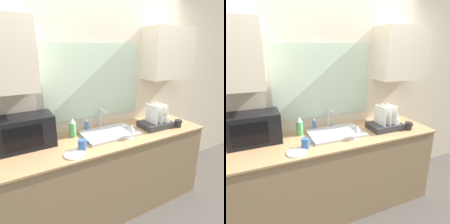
# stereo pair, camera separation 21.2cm
# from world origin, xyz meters

# --- Properties ---
(ground_plane) EXTENTS (12.00, 12.00, 0.00)m
(ground_plane) POSITION_xyz_m (0.00, 0.00, 0.00)
(ground_plane) COLOR #4C4742
(countertop) EXTENTS (2.32, 0.71, 0.93)m
(countertop) POSITION_xyz_m (0.00, 0.34, 0.47)
(countertop) COLOR #8C7251
(countertop) RESTS_ON ground_plane
(wall_back) EXTENTS (6.00, 0.38, 2.60)m
(wall_back) POSITION_xyz_m (0.00, 0.67, 1.41)
(wall_back) COLOR beige
(wall_back) RESTS_ON ground_plane
(sink_basin) EXTENTS (0.60, 0.40, 0.03)m
(sink_basin) POSITION_xyz_m (0.02, 0.36, 0.95)
(sink_basin) COLOR #B2B2B7
(sink_basin) RESTS_ON countertop
(faucet) EXTENTS (0.08, 0.16, 0.25)m
(faucet) POSITION_xyz_m (0.03, 0.57, 1.08)
(faucet) COLOR #B7B7BC
(faucet) RESTS_ON countertop
(microwave) EXTENTS (0.50, 0.31, 0.31)m
(microwave) POSITION_xyz_m (-0.81, 0.50, 1.09)
(microwave) COLOR black
(microwave) RESTS_ON countertop
(dish_rack) EXTENTS (0.39, 0.28, 0.29)m
(dish_rack) POSITION_xyz_m (0.64, 0.28, 1.00)
(dish_rack) COLOR #333338
(dish_rack) RESTS_ON countertop
(spray_bottle) EXTENTS (0.07, 0.07, 0.21)m
(spray_bottle) POSITION_xyz_m (-0.35, 0.51, 1.04)
(spray_bottle) COLOR #59B266
(spray_bottle) RESTS_ON countertop
(soap_bottle) EXTENTS (0.04, 0.04, 0.14)m
(soap_bottle) POSITION_xyz_m (-0.16, 0.57, 1.00)
(soap_bottle) COLOR blue
(soap_bottle) RESTS_ON countertop
(mug_near_sink) EXTENTS (0.11, 0.08, 0.10)m
(mug_near_sink) POSITION_xyz_m (-0.37, 0.18, 0.98)
(mug_near_sink) COLOR #335999
(mug_near_sink) RESTS_ON countertop
(wine_glass) EXTENTS (0.07, 0.07, 0.16)m
(wine_glass) POSITION_xyz_m (0.17, 0.15, 1.05)
(wine_glass) COLOR silver
(wine_glass) RESTS_ON countertop
(mug_by_rack) EXTENTS (0.12, 0.08, 0.09)m
(mug_by_rack) POSITION_xyz_m (0.87, 0.15, 0.98)
(mug_by_rack) COLOR #262628
(mug_by_rack) RESTS_ON countertop
(small_plate) EXTENTS (0.18, 0.18, 0.01)m
(small_plate) POSITION_xyz_m (-0.48, 0.11, 0.94)
(small_plate) COLOR white
(small_plate) RESTS_ON countertop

